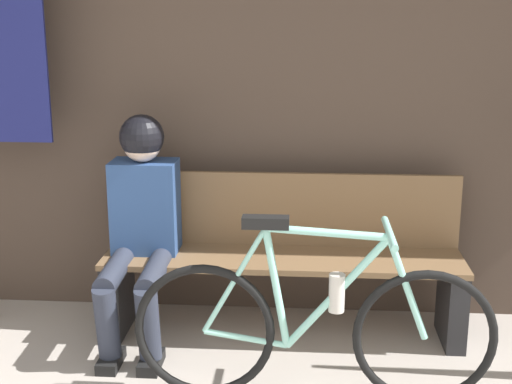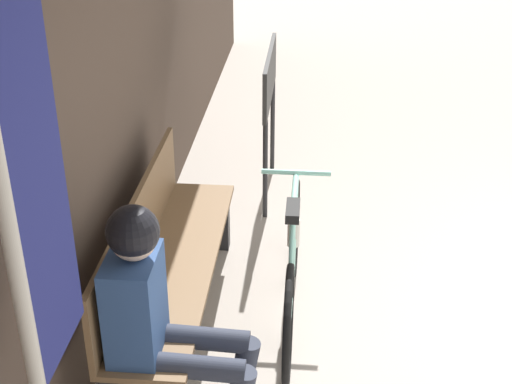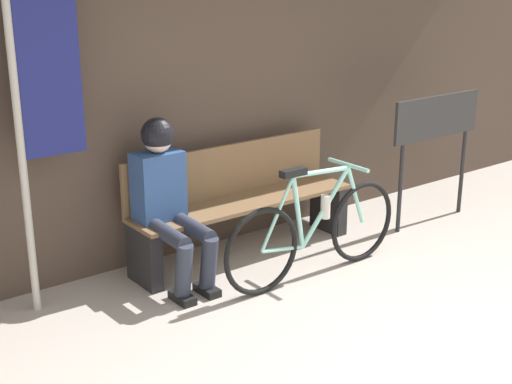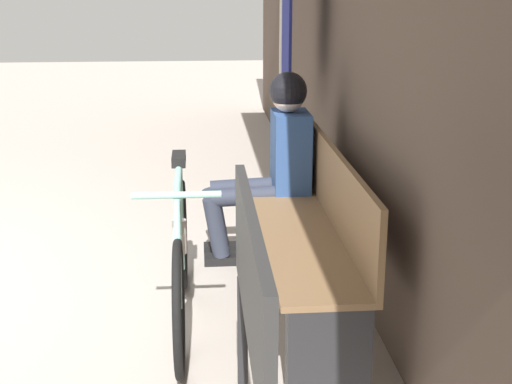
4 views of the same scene
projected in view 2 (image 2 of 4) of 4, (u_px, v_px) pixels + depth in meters
storefront_wall at (75, 46)px, 3.29m from camera, size 12.00×0.56×3.20m
park_bench_near at (167, 267)px, 3.92m from camera, size 1.87×0.42×0.85m
bicycle at (292, 265)px, 4.03m from camera, size 1.59×0.40×0.85m
person_seated at (160, 308)px, 3.15m from camera, size 0.34×0.66×1.18m
banner_pole at (35, 240)px, 2.10m from camera, size 0.45×0.05×2.33m
signboard at (270, 87)px, 5.22m from camera, size 1.03×0.04×1.12m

